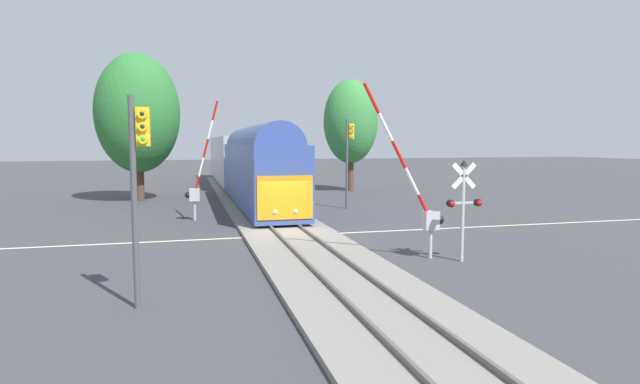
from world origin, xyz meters
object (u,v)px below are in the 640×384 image
object	(u,v)px
crossing_gate_near	(423,204)
oak_behind_train	(138,113)
crossing_signal_mast	(463,200)
crossing_gate_far	(197,183)
commuter_train	(242,161)
traffic_signal_near_left	(138,167)
traffic_signal_far_side	(349,149)
oak_far_right	(351,122)

from	to	relation	value
crossing_gate_near	oak_behind_train	xyz separation A→B (m)	(-11.90, 23.12, 4.42)
crossing_signal_mast	crossing_gate_far	bearing A→B (deg)	125.56
commuter_train	crossing_gate_near	xyz separation A→B (m)	(3.90, -26.80, -0.71)
traffic_signal_near_left	traffic_signal_far_side	size ratio (longest dim) A/B	0.95
oak_behind_train	oak_far_right	size ratio (longest dim) A/B	1.10
commuter_train	traffic_signal_far_side	distance (m)	13.30
crossing_gate_near	oak_far_right	bearing A→B (deg)	77.77
traffic_signal_far_side	oak_behind_train	world-z (taller)	oak_behind_train
crossing_gate_near	traffic_signal_near_left	bearing A→B (deg)	-160.23
crossing_gate_far	traffic_signal_near_left	world-z (taller)	crossing_gate_far
commuter_train	crossing_signal_mast	bearing A→B (deg)	-79.55
oak_behind_train	crossing_gate_near	bearing A→B (deg)	-62.77
crossing_gate_far	oak_behind_train	size ratio (longest dim) A/B	0.61
traffic_signal_far_side	oak_far_right	world-z (taller)	oak_far_right
crossing_gate_far	commuter_train	bearing A→B (deg)	74.49
commuter_train	crossing_gate_near	world-z (taller)	crossing_gate_near
crossing_signal_mast	oak_behind_train	xyz separation A→B (m)	(-13.09, 23.95, 4.22)
crossing_gate_near	oak_far_right	distance (m)	27.64
traffic_signal_near_left	oak_behind_train	world-z (taller)	oak_behind_train
crossing_gate_far	oak_behind_train	distance (m)	12.56
crossing_gate_far	traffic_signal_far_side	size ratio (longest dim) A/B	1.14
crossing_gate_far	crossing_signal_mast	bearing A→B (deg)	-54.44
commuter_train	traffic_signal_near_left	size ratio (longest dim) A/B	7.64
crossing_signal_mast	oak_far_right	bearing A→B (deg)	80.53
traffic_signal_far_side	oak_behind_train	size ratio (longest dim) A/B	0.54
crossing_signal_mast	traffic_signal_near_left	xyz separation A→B (m)	(-10.96, -2.69, 1.44)
crossing_signal_mast	oak_far_right	world-z (taller)	oak_far_right
crossing_signal_mast	traffic_signal_near_left	distance (m)	11.38
crossing_signal_mast	crossing_gate_far	world-z (taller)	crossing_gate_far
crossing_gate_near	crossing_gate_far	bearing A→B (deg)	123.60
oak_behind_train	crossing_gate_far	bearing A→B (deg)	-70.62
commuter_train	crossing_gate_near	distance (m)	27.09
crossing_gate_near	traffic_signal_near_left	world-z (taller)	crossing_gate_near
oak_far_right	traffic_signal_far_side	bearing A→B (deg)	-108.42
commuter_train	oak_far_right	distance (m)	10.27
crossing_gate_near	crossing_gate_far	distance (m)	14.45
traffic_signal_far_side	crossing_gate_near	bearing A→B (deg)	-97.06
commuter_train	traffic_signal_near_left	xyz separation A→B (m)	(-5.86, -30.31, 0.94)
traffic_signal_near_left	crossing_signal_mast	bearing A→B (deg)	13.78
commuter_train	crossing_gate_far	world-z (taller)	crossing_gate_far
commuter_train	crossing_gate_near	size ratio (longest dim) A/B	6.57
crossing_signal_mast	oak_behind_train	world-z (taller)	oak_behind_train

